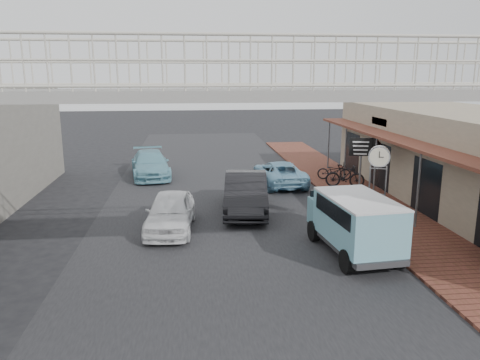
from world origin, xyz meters
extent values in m
plane|color=black|center=(0.00, 0.00, 0.00)|extent=(120.00, 120.00, 0.00)
cube|color=black|center=(0.00, 0.00, 0.01)|extent=(10.00, 60.00, 0.01)
cube|color=brown|center=(6.50, 3.00, 0.05)|extent=(3.00, 40.00, 0.10)
cube|color=gray|center=(11.00, 4.00, 2.00)|extent=(6.00, 18.00, 4.00)
cube|color=brown|center=(7.70, 4.00, 2.90)|extent=(1.80, 18.00, 0.12)
cube|color=silver|center=(8.05, 7.50, 3.30)|extent=(0.08, 2.60, 0.90)
cube|color=#B21914|center=(8.05, 1.00, 3.30)|extent=(0.08, 2.20, 0.80)
cube|color=gray|center=(0.00, -4.00, 5.12)|extent=(14.00, 2.00, 0.24)
cube|color=beige|center=(0.00, -3.05, 5.79)|extent=(14.00, 0.08, 1.10)
cube|color=beige|center=(0.00, -4.95, 5.79)|extent=(14.00, 0.08, 1.10)
imported|color=white|center=(-2.00, 1.94, 0.69)|extent=(1.95, 4.17, 1.38)
imported|color=black|center=(1.00, 3.93, 0.80)|extent=(2.24, 5.02, 1.60)
imported|color=#71A7C4|center=(3.30, 8.53, 0.62)|extent=(2.36, 4.57, 1.23)
imported|color=#6DABBD|center=(-3.43, 11.26, 0.70)|extent=(2.60, 5.05, 1.40)
cylinder|color=black|center=(2.90, 0.25, 0.35)|extent=(0.30, 0.72, 0.70)
cylinder|color=black|center=(4.45, 0.39, 0.35)|extent=(0.30, 0.72, 0.70)
cylinder|color=black|center=(3.15, -2.45, 0.35)|extent=(0.30, 0.72, 0.70)
cylinder|color=black|center=(4.70, -2.30, 0.35)|extent=(0.30, 0.72, 0.70)
cube|color=#73B6C8|center=(3.83, -1.32, 1.18)|extent=(1.99, 3.35, 1.35)
cube|color=#73B6C8|center=(3.66, 0.52, 0.95)|extent=(1.70, 1.05, 0.90)
cube|color=black|center=(3.83, -1.32, 1.55)|extent=(1.98, 2.76, 0.50)
cube|color=silver|center=(3.83, -1.32, 1.88)|extent=(2.01, 3.35, 0.06)
imported|color=black|center=(6.34, 8.99, 0.56)|extent=(1.85, 1.12, 0.92)
imported|color=black|center=(6.34, 7.26, 0.67)|extent=(1.97, 1.08, 1.14)
cylinder|color=#59595B|center=(5.16, 1.21, 1.25)|extent=(0.04, 0.04, 2.30)
cylinder|color=#59595B|center=(5.66, 0.99, 1.25)|extent=(0.04, 0.04, 2.30)
cylinder|color=#59595B|center=(4.94, 0.71, 1.25)|extent=(0.04, 0.04, 2.30)
cylinder|color=#59595B|center=(5.44, 0.49, 1.25)|extent=(0.04, 0.04, 2.30)
cylinder|color=silver|center=(5.30, 0.85, 2.78)|extent=(0.79, 0.54, 0.74)
cylinder|color=beige|center=(5.25, 0.73, 2.78)|extent=(0.61, 0.28, 0.66)
cylinder|color=beige|center=(5.35, 0.98, 2.78)|extent=(0.61, 0.28, 0.66)
cylinder|color=#59595B|center=(6.47, 5.62, 1.41)|extent=(0.09, 0.09, 2.63)
cube|color=black|center=(6.46, 5.60, 2.37)|extent=(1.07, 0.30, 0.82)
cone|color=black|center=(7.21, 5.42, 2.37)|extent=(0.76, 1.09, 1.00)
cube|color=white|center=(6.41, 5.58, 2.32)|extent=(0.71, 0.17, 0.54)
camera|label=1|loc=(-1.26, -14.53, 5.58)|focal=35.00mm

